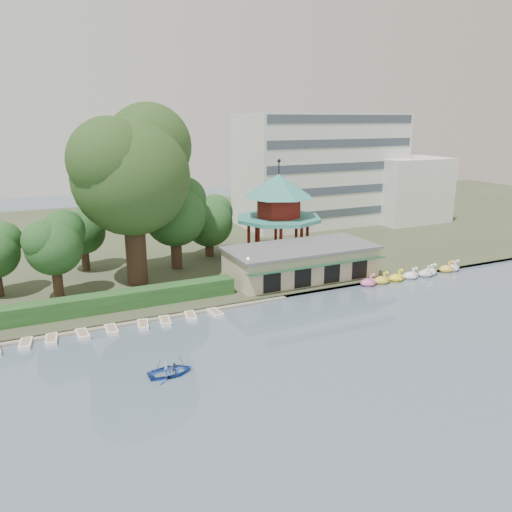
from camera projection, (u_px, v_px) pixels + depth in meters
ground_plane at (329, 375)px, 39.27m from camera, size 220.00×220.00×0.00m
shore at (161, 236)px, 84.65m from camera, size 220.00×70.00×0.40m
embankment at (242, 302)px, 54.34m from camera, size 220.00×0.60×0.30m
dock at (131, 321)px, 49.39m from camera, size 34.00×1.60×0.24m
boathouse at (301, 261)px, 61.90m from camera, size 18.60×9.39×3.90m
pavilion at (278, 207)px, 70.11m from camera, size 12.40×12.40×13.50m
office_building at (335, 173)px, 92.76m from camera, size 38.00×18.00×20.00m
hedge at (94, 304)px, 50.73m from camera, size 30.00×2.00×1.80m
lamp_post at (248, 269)px, 55.59m from camera, size 0.36×0.36×4.28m
big_tree at (132, 167)px, 56.56m from camera, size 14.73×13.73×20.99m
small_trees at (119, 227)px, 61.13m from camera, size 39.81×16.60×11.89m
swan_boats at (415, 275)px, 63.22m from camera, size 15.95×2.15×1.92m
moored_rowboats at (99, 332)px, 46.79m from camera, size 24.18×2.76×0.36m
rowboat_with_passengers at (170, 369)px, 39.23m from camera, size 5.04×3.63×2.01m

